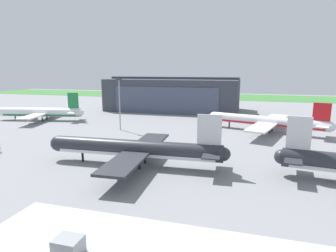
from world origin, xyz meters
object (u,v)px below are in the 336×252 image
(airliner_far_left, at_px, (41,112))
(airliner_near_right, at_px, (135,149))
(apron_light_mast, at_px, (119,100))
(maintenance_hangar, at_px, (173,94))
(airliner_far_right, at_px, (267,121))

(airliner_far_left, distance_m, airliner_near_right, 81.18)
(apron_light_mast, bearing_deg, maintenance_hangar, 84.49)
(maintenance_hangar, relative_size, airliner_far_right, 1.65)
(airliner_far_right, bearing_deg, maintenance_hangar, 136.17)
(apron_light_mast, bearing_deg, airliner_near_right, -59.97)
(maintenance_hangar, xyz_separation_m, airliner_far_left, (-50.10, -49.55, -5.35))
(apron_light_mast, bearing_deg, airliner_far_left, 167.90)
(maintenance_hangar, xyz_separation_m, apron_light_mast, (-5.70, -59.07, 2.70))
(maintenance_hangar, distance_m, apron_light_mast, 59.41)
(maintenance_hangar, distance_m, airliner_far_left, 70.67)
(maintenance_hangar, height_order, airliner_near_right, maintenance_hangar)
(maintenance_hangar, relative_size, airliner_near_right, 1.60)
(airliner_far_right, bearing_deg, airliner_far_left, -178.61)
(airliner_far_right, distance_m, apron_light_mast, 56.62)
(airliner_near_right, relative_size, apron_light_mast, 2.28)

